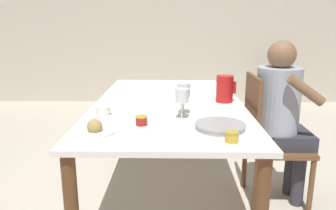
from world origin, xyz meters
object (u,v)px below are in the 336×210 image
object	(u,v)px
jam_jar_amber	(232,136)
potted_plant	(278,82)
wine_glass_water	(184,91)
serving_tray	(220,126)
jam_jar_red	(141,120)
teacup_near_person	(103,112)
bread_plate	(95,129)
person_seated	(282,110)
chair_person_side	(267,138)
wine_glass_juice	(182,97)
red_pitcher	(225,89)

from	to	relation	value
jam_jar_amber	potted_plant	world-z (taller)	jam_jar_amber
wine_glass_water	serving_tray	xyz separation A→B (m)	(0.19, -0.27, -0.13)
jam_jar_amber	jam_jar_red	distance (m)	0.53
jam_jar_red	potted_plant	bearing A→B (deg)	60.56
wine_glass_water	teacup_near_person	xyz separation A→B (m)	(-0.49, -0.03, -0.12)
bread_plate	potted_plant	xyz separation A→B (m)	(1.95, 3.19, -0.32)
person_seated	serving_tray	world-z (taller)	person_seated
serving_tray	jam_jar_red	xyz separation A→B (m)	(-0.43, 0.06, 0.01)
bread_plate	jam_jar_amber	world-z (taller)	bread_plate
wine_glass_water	chair_person_side	bearing A→B (deg)	22.56
wine_glass_juice	serving_tray	bearing A→B (deg)	-40.00
jam_jar_amber	potted_plant	bearing A→B (deg)	69.10
red_pitcher	jam_jar_amber	distance (m)	0.82
jam_jar_red	potted_plant	distance (m)	3.51
wine_glass_juice	teacup_near_person	world-z (taller)	wine_glass_juice
teacup_near_person	jam_jar_amber	distance (m)	0.83
person_seated	teacup_near_person	world-z (taller)	person_seated
teacup_near_person	bread_plate	distance (m)	0.32
teacup_near_person	bread_plate	xyz separation A→B (m)	(0.02, -0.32, -0.00)
wine_glass_water	teacup_near_person	world-z (taller)	wine_glass_water
serving_tray	jam_jar_amber	distance (m)	0.20
person_seated	wine_glass_water	bearing A→B (deg)	-69.08
chair_person_side	person_seated	world-z (taller)	person_seated
person_seated	potted_plant	distance (m)	2.70
jam_jar_red	red_pitcher	bearing A→B (deg)	45.74
chair_person_side	potted_plant	world-z (taller)	chair_person_side
wine_glass_water	potted_plant	xyz separation A→B (m)	(1.48, 2.84, -0.44)
person_seated	chair_person_side	bearing A→B (deg)	-80.76
person_seated	serving_tray	distance (m)	0.74
chair_person_side	jam_jar_amber	xyz separation A→B (m)	(-0.39, -0.72, 0.27)
person_seated	potted_plant	bearing A→B (deg)	163.06
person_seated	potted_plant	size ratio (longest dim) A/B	1.63
serving_tray	jam_jar_red	size ratio (longest dim) A/B	4.00
wine_glass_water	serving_tray	world-z (taller)	wine_glass_water
teacup_near_person	jam_jar_red	bearing A→B (deg)	-35.12
teacup_near_person	potted_plant	bearing A→B (deg)	55.51
serving_tray	jam_jar_red	bearing A→B (deg)	171.85
teacup_near_person	bread_plate	world-z (taller)	bread_plate
red_pitcher	jam_jar_red	xyz separation A→B (m)	(-0.54, -0.56, -0.07)
jam_jar_red	potted_plant	xyz separation A→B (m)	(1.72, 3.05, -0.32)
jam_jar_amber	teacup_near_person	bearing A→B (deg)	148.43
wine_glass_juice	jam_jar_amber	xyz separation A→B (m)	(0.23, -0.37, -0.10)
teacup_near_person	jam_jar_amber	world-z (taller)	teacup_near_person
chair_person_side	red_pitcher	size ratio (longest dim) A/B	4.85
red_pitcher	teacup_near_person	bearing A→B (deg)	-154.46
wine_glass_juice	jam_jar_red	bearing A→B (deg)	-154.64
chair_person_side	jam_jar_red	world-z (taller)	chair_person_side
wine_glass_juice	wine_glass_water	bearing A→B (deg)	82.52
serving_tray	jam_jar_amber	bearing A→B (deg)	-81.58
serving_tray	jam_jar_amber	xyz separation A→B (m)	(0.03, -0.20, 0.01)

